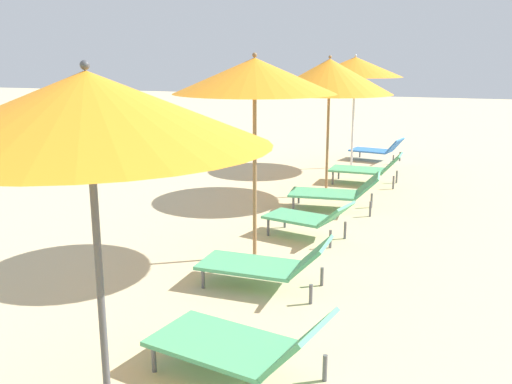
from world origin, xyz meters
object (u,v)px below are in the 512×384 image
object	(u,v)px
lounger_third_inland	(267,263)
lounger_third_shoreside	(309,217)
lounger_fourth_shoreside	(368,168)
umbrella_farthest	(355,67)
umbrella_second	(88,109)
umbrella_fourth	(329,77)
umbrella_third	(255,76)
lounger_fourth_inland	(336,191)
lounger_second_shoreside	(243,344)
lounger_farthest_shoreside	(378,149)

from	to	relation	value
lounger_third_inland	lounger_third_shoreside	bearing A→B (deg)	-89.84
lounger_fourth_shoreside	umbrella_farthest	xyz separation A→B (m)	(-0.68, 1.73, 2.01)
umbrella_second	lounger_third_inland	size ratio (longest dim) A/B	1.71
umbrella_fourth	lounger_fourth_shoreside	bearing A→B (deg)	66.04
lounger_third_shoreside	lounger_third_inland	world-z (taller)	lounger_third_inland
lounger_third_inland	umbrella_farthest	xyz separation A→B (m)	(-0.57, 7.57, 2.06)
umbrella_third	lounger_third_inland	size ratio (longest dim) A/B	1.76
lounger_third_inland	lounger_fourth_inland	distance (m)	3.59
lounger_second_shoreside	umbrella_farthest	size ratio (longest dim) A/B	0.59
lounger_third_shoreside	lounger_third_inland	size ratio (longest dim) A/B	0.90
lounger_second_shoreside	lounger_third_shoreside	xyz separation A→B (m)	(-0.50, 3.75, 0.01)
umbrella_farthest	umbrella_fourth	bearing A→B (deg)	-87.65
umbrella_farthest	lounger_farthest_shoreside	world-z (taller)	umbrella_farthest
lounger_fourth_shoreside	umbrella_third	bearing A→B (deg)	82.04
umbrella_third	umbrella_fourth	distance (m)	3.66
lounger_third_inland	lounger_fourth_inland	xyz separation A→B (m)	(-0.03, 3.59, 0.03)
lounger_third_shoreside	umbrella_fourth	bearing A→B (deg)	-69.00
lounger_second_shoreside	lounger_third_inland	distance (m)	1.87
lounger_fourth_shoreside	lounger_third_inland	bearing A→B (deg)	88.04
lounger_second_shoreside	lounger_farthest_shoreside	bearing A→B (deg)	-77.20
umbrella_third	umbrella_farthest	bearing A→B (deg)	90.60
lounger_second_shoreside	umbrella_farthest	xyz separation A→B (m)	(-1.02, 9.39, 2.05)
lounger_second_shoreside	lounger_fourth_inland	distance (m)	5.43
lounger_third_inland	lounger_fourth_shoreside	world-z (taller)	lounger_fourth_shoreside
umbrella_second	lounger_second_shoreside	distance (m)	2.26
lounger_fourth_shoreside	lounger_fourth_inland	xyz separation A→B (m)	(-0.14, -2.25, -0.01)
lounger_fourth_inland	lounger_second_shoreside	bearing A→B (deg)	87.54
umbrella_third	lounger_fourth_inland	size ratio (longest dim) A/B	1.65
lounger_third_shoreside	lounger_second_shoreside	bearing A→B (deg)	109.93
lounger_fourth_inland	lounger_farthest_shoreside	bearing A→B (deg)	-96.51
lounger_second_shoreside	lounger_fourth_shoreside	size ratio (longest dim) A/B	1.09
umbrella_fourth	lounger_farthest_shoreside	xyz separation A→B (m)	(0.33, 4.07, -1.92)
lounger_second_shoreside	lounger_fourth_shoreside	distance (m)	7.67
lounger_third_shoreside	umbrella_farthest	xyz separation A→B (m)	(-0.52, 5.64, 2.04)
umbrella_third	lounger_fourth_shoreside	world-z (taller)	umbrella_third
lounger_second_shoreside	lounger_farthest_shoreside	xyz separation A→B (m)	(-0.57, 10.47, -0.00)
umbrella_third	umbrella_farthest	xyz separation A→B (m)	(-0.07, 6.66, 0.02)
lounger_second_shoreside	lounger_third_inland	bearing A→B (deg)	-66.44
umbrella_second	lounger_fourth_inland	world-z (taller)	umbrella_second
lounger_farthest_shoreside	lounger_second_shoreside	bearing A→B (deg)	103.32
umbrella_farthest	lounger_fourth_shoreside	bearing A→B (deg)	-68.51
umbrella_farthest	lounger_fourth_inland	bearing A→B (deg)	-82.26
umbrella_third	lounger_fourth_inland	world-z (taller)	umbrella_third
lounger_third_inland	umbrella_fourth	world-z (taller)	umbrella_fourth
umbrella_second	lounger_third_shoreside	xyz separation A→B (m)	(0.10, 4.74, -1.93)
lounger_third_shoreside	lounger_farthest_shoreside	xyz separation A→B (m)	(-0.07, 6.71, -0.01)
umbrella_second	lounger_farthest_shoreside	bearing A→B (deg)	89.87
lounger_third_shoreside	lounger_farthest_shoreside	bearing A→B (deg)	-76.99
umbrella_third	lounger_third_inland	bearing A→B (deg)	-61.37
lounger_second_shoreside	lounger_fourth_inland	world-z (taller)	lounger_fourth_inland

